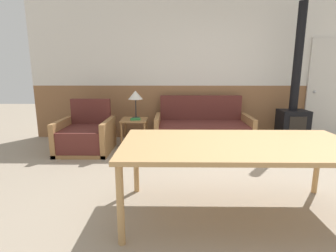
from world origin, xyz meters
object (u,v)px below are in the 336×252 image
object	(u,v)px
armchair	(86,137)
wood_stove	(294,108)
couch	(202,131)
side_table	(134,124)
table_lamp	(135,96)
dining_table	(238,148)

from	to	relation	value
armchair	wood_stove	distance (m)	3.77
wood_stove	couch	bearing A→B (deg)	179.84
armchair	side_table	distance (m)	0.88
side_table	table_lamp	size ratio (longest dim) A/B	0.98
side_table	armchair	bearing A→B (deg)	-155.81
couch	armchair	size ratio (longest dim) A/B	2.01
dining_table	couch	bearing A→B (deg)	91.05
table_lamp	wood_stove	xyz separation A→B (m)	(2.90, -0.02, -0.22)
armchair	wood_stove	xyz separation A→B (m)	(3.72, 0.42, 0.45)
side_table	table_lamp	world-z (taller)	table_lamp
couch	armchair	xyz separation A→B (m)	(-2.05, -0.43, -0.00)
table_lamp	dining_table	distance (m)	2.78
couch	side_table	bearing A→B (deg)	-176.77
table_lamp	dining_table	world-z (taller)	table_lamp
wood_stove	armchair	bearing A→B (deg)	-173.53
couch	side_table	distance (m)	1.27
table_lamp	side_table	bearing A→B (deg)	-105.00
armchair	side_table	bearing A→B (deg)	20.81
side_table	table_lamp	xyz separation A→B (m)	(0.02, 0.08, 0.51)
dining_table	wood_stove	bearing A→B (deg)	56.32
side_table	wood_stove	distance (m)	2.94
couch	side_table	world-z (taller)	couch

